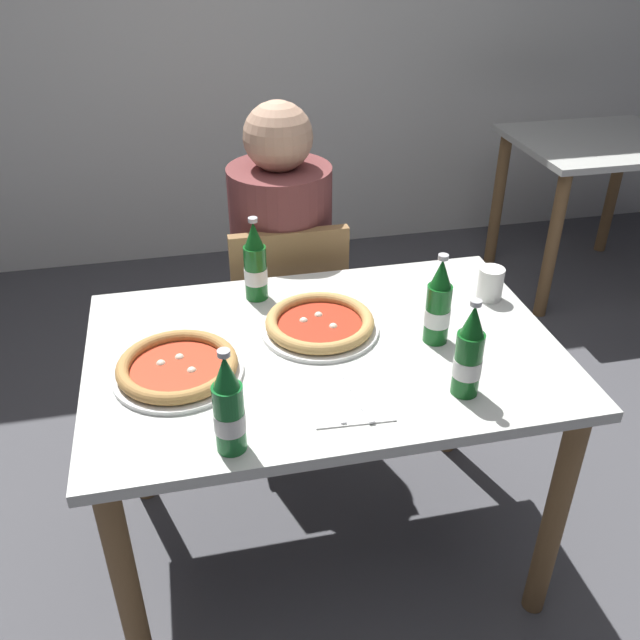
{
  "coord_description": "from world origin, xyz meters",
  "views": [
    {
      "loc": [
        -0.32,
        -1.42,
        1.74
      ],
      "look_at": [
        0.0,
        0.05,
        0.8
      ],
      "focal_mm": 38.55,
      "sensor_mm": 36.0,
      "label": 1
    }
  ],
  "objects_px": {
    "beer_bottle_extra": "(229,409)",
    "napkin_with_cutlery": "(349,399)",
    "pizza_margherita_near": "(320,324)",
    "dining_table_main": "(324,382)",
    "beer_bottle_center": "(438,306)",
    "chair_behind_table": "(286,315)",
    "diner_seated": "(283,282)",
    "beer_bottle_left": "(255,265)",
    "pizza_marinara_far": "(178,368)",
    "dining_table_background": "(595,172)",
    "beer_bottle_right": "(469,355)",
    "paper_cup": "(490,284)"
  },
  "relations": [
    {
      "from": "pizza_marinara_far",
      "to": "beer_bottle_left",
      "type": "relative_size",
      "value": 1.28
    },
    {
      "from": "chair_behind_table",
      "to": "beer_bottle_right",
      "type": "bearing_deg",
      "value": 107.71
    },
    {
      "from": "dining_table_background",
      "to": "beer_bottle_extra",
      "type": "xyz_separation_m",
      "value": [
        -1.94,
        -1.75,
        0.26
      ]
    },
    {
      "from": "dining_table_main",
      "to": "chair_behind_table",
      "type": "xyz_separation_m",
      "value": [
        0.0,
        0.61,
        -0.15
      ]
    },
    {
      "from": "chair_behind_table",
      "to": "diner_seated",
      "type": "height_order",
      "value": "diner_seated"
    },
    {
      "from": "beer_bottle_extra",
      "to": "napkin_with_cutlery",
      "type": "height_order",
      "value": "beer_bottle_extra"
    },
    {
      "from": "diner_seated",
      "to": "beer_bottle_center",
      "type": "height_order",
      "value": "diner_seated"
    },
    {
      "from": "beer_bottle_extra",
      "to": "paper_cup",
      "type": "bearing_deg",
      "value": 30.79
    },
    {
      "from": "dining_table_main",
      "to": "beer_bottle_extra",
      "type": "distance_m",
      "value": 0.48
    },
    {
      "from": "beer_bottle_extra",
      "to": "chair_behind_table",
      "type": "bearing_deg",
      "value": 73.77
    },
    {
      "from": "beer_bottle_left",
      "to": "beer_bottle_extra",
      "type": "distance_m",
      "value": 0.63
    },
    {
      "from": "diner_seated",
      "to": "dining_table_main",
      "type": "bearing_deg",
      "value": -90.09
    },
    {
      "from": "diner_seated",
      "to": "napkin_with_cutlery",
      "type": "bearing_deg",
      "value": -89.56
    },
    {
      "from": "beer_bottle_extra",
      "to": "napkin_with_cutlery",
      "type": "distance_m",
      "value": 0.31
    },
    {
      "from": "beer_bottle_left",
      "to": "napkin_with_cutlery",
      "type": "xyz_separation_m",
      "value": [
        0.14,
        -0.52,
        -0.1
      ]
    },
    {
      "from": "dining_table_background",
      "to": "beer_bottle_right",
      "type": "xyz_separation_m",
      "value": [
        -1.39,
        -1.68,
        0.26
      ]
    },
    {
      "from": "dining_table_main",
      "to": "dining_table_background",
      "type": "xyz_separation_m",
      "value": [
        1.67,
        1.42,
        -0.04
      ]
    },
    {
      "from": "diner_seated",
      "to": "paper_cup",
      "type": "height_order",
      "value": "diner_seated"
    },
    {
      "from": "beer_bottle_center",
      "to": "paper_cup",
      "type": "xyz_separation_m",
      "value": [
        0.23,
        0.17,
        -0.06
      ]
    },
    {
      "from": "dining_table_main",
      "to": "pizza_marinara_far",
      "type": "distance_m",
      "value": 0.4
    },
    {
      "from": "dining_table_background",
      "to": "paper_cup",
      "type": "relative_size",
      "value": 8.42
    },
    {
      "from": "dining_table_background",
      "to": "napkin_with_cutlery",
      "type": "bearing_deg",
      "value": -135.17
    },
    {
      "from": "beer_bottle_left",
      "to": "beer_bottle_right",
      "type": "relative_size",
      "value": 1.0
    },
    {
      "from": "beer_bottle_right",
      "to": "paper_cup",
      "type": "relative_size",
      "value": 2.6
    },
    {
      "from": "beer_bottle_extra",
      "to": "paper_cup",
      "type": "relative_size",
      "value": 2.6
    },
    {
      "from": "diner_seated",
      "to": "beer_bottle_left",
      "type": "bearing_deg",
      "value": -109.93
    },
    {
      "from": "paper_cup",
      "to": "chair_behind_table",
      "type": "bearing_deg",
      "value": 137.72
    },
    {
      "from": "paper_cup",
      "to": "beer_bottle_center",
      "type": "bearing_deg",
      "value": -142.68
    },
    {
      "from": "beer_bottle_left",
      "to": "pizza_marinara_far",
      "type": "bearing_deg",
      "value": -125.61
    },
    {
      "from": "beer_bottle_center",
      "to": "napkin_with_cutlery",
      "type": "bearing_deg",
      "value": -145.19
    },
    {
      "from": "pizza_margherita_near",
      "to": "beer_bottle_right",
      "type": "distance_m",
      "value": 0.44
    },
    {
      "from": "dining_table_main",
      "to": "dining_table_background",
      "type": "distance_m",
      "value": 2.19
    },
    {
      "from": "pizza_margherita_near",
      "to": "dining_table_main",
      "type": "bearing_deg",
      "value": -93.76
    },
    {
      "from": "beer_bottle_right",
      "to": "beer_bottle_extra",
      "type": "xyz_separation_m",
      "value": [
        -0.55,
        -0.07,
        0.0
      ]
    },
    {
      "from": "diner_seated",
      "to": "pizza_margherita_near",
      "type": "xyz_separation_m",
      "value": [
        0.0,
        -0.58,
        0.19
      ]
    },
    {
      "from": "beer_bottle_left",
      "to": "paper_cup",
      "type": "relative_size",
      "value": 2.6
    },
    {
      "from": "chair_behind_table",
      "to": "diner_seated",
      "type": "distance_m",
      "value": 0.11
    },
    {
      "from": "dining_table_main",
      "to": "dining_table_background",
      "type": "relative_size",
      "value": 1.5
    },
    {
      "from": "beer_bottle_extra",
      "to": "napkin_with_cutlery",
      "type": "bearing_deg",
      "value": 19.84
    },
    {
      "from": "diner_seated",
      "to": "napkin_with_cutlery",
      "type": "height_order",
      "value": "diner_seated"
    },
    {
      "from": "diner_seated",
      "to": "beer_bottle_right",
      "type": "distance_m",
      "value": 0.99
    },
    {
      "from": "beer_bottle_center",
      "to": "diner_seated",
      "type": "bearing_deg",
      "value": 112.56
    },
    {
      "from": "pizza_marinara_far",
      "to": "paper_cup",
      "type": "xyz_separation_m",
      "value": [
        0.89,
        0.18,
        0.03
      ]
    },
    {
      "from": "pizza_margherita_near",
      "to": "diner_seated",
      "type": "bearing_deg",
      "value": 90.39
    },
    {
      "from": "chair_behind_table",
      "to": "napkin_with_cutlery",
      "type": "height_order",
      "value": "chair_behind_table"
    },
    {
      "from": "beer_bottle_right",
      "to": "pizza_marinara_far",
      "type": "bearing_deg",
      "value": 161.98
    },
    {
      "from": "chair_behind_table",
      "to": "napkin_with_cutlery",
      "type": "xyz_separation_m",
      "value": [
        0.01,
        -0.84,
        0.27
      ]
    },
    {
      "from": "napkin_with_cutlery",
      "to": "diner_seated",
      "type": "bearing_deg",
      "value": 90.44
    },
    {
      "from": "dining_table_background",
      "to": "beer_bottle_left",
      "type": "distance_m",
      "value": 2.15
    },
    {
      "from": "dining_table_main",
      "to": "beer_bottle_center",
      "type": "relative_size",
      "value": 4.86
    }
  ]
}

